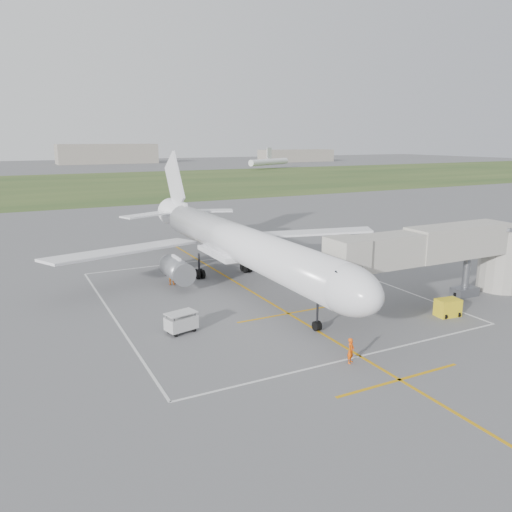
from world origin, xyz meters
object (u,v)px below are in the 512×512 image
baggage_cart (181,322)px  gpu_unit (448,308)px  airliner (237,243)px  ramp_worker_nose (351,351)px  ramp_worker_wing (171,276)px  jet_bridge (452,251)px

baggage_cart → gpu_unit: bearing=-30.8°
airliner → ramp_worker_nose: bearing=-93.4°
baggage_cart → ramp_worker_wing: size_ratio=1.39×
baggage_cart → jet_bridge: bearing=-21.3°
airliner → gpu_unit: size_ratio=21.53×
gpu_unit → ramp_worker_nose: size_ratio=1.21×
jet_bridge → baggage_cart: bearing=172.0°
gpu_unit → baggage_cart: bearing=168.9°
jet_bridge → ramp_worker_nose: jet_bridge is taller
gpu_unit → ramp_worker_wing: 27.46m
baggage_cart → ramp_worker_nose: 13.67m
gpu_unit → baggage_cart: (-21.92, 6.93, 0.10)m
gpu_unit → baggage_cart: size_ratio=0.82×
airliner → ramp_worker_wing: 7.80m
airliner → ramp_worker_nose: (-1.28, -21.28, -3.49)m
gpu_unit → airliner: bearing=130.9°
baggage_cart → airliner: bearing=34.0°
airliner → baggage_cart: bearing=-132.8°
jet_bridge → ramp_worker_nose: (-17.00, -7.03, -3.84)m
ramp_worker_nose → jet_bridge: bearing=-9.5°
baggage_cart → ramp_worker_nose: (8.58, -10.64, 0.05)m
jet_bridge → gpu_unit: bearing=-137.7°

